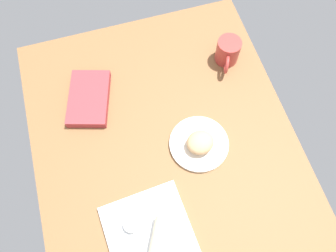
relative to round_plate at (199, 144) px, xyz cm
name	(u,v)px	position (x,y,z in cm)	size (l,w,h in cm)	color
dining_table	(165,145)	(-3.70, -11.03, -2.70)	(110.00, 90.00, 4.00)	brown
round_plate	(199,144)	(0.00, 0.00, 0.00)	(20.40, 20.40, 1.40)	silver
scone_pastry	(200,142)	(0.81, -0.13, 3.49)	(9.32, 8.43, 5.57)	tan
square_plate	(149,233)	(23.69, -24.17, 0.10)	(25.77, 25.77, 1.60)	white
sauce_cup	(132,225)	(19.97, -28.62, 2.25)	(4.94, 4.94, 2.52)	silver
breakfast_wrap	(163,238)	(26.66, -20.61, 4.27)	(6.74, 6.74, 11.67)	beige
book_stack	(89,98)	(-27.63, -32.87, 0.95)	(25.05, 19.79, 3.31)	#A53338
coffee_mug	(228,51)	(-30.48, 21.23, 4.32)	(13.42, 9.01, 9.83)	#B23833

